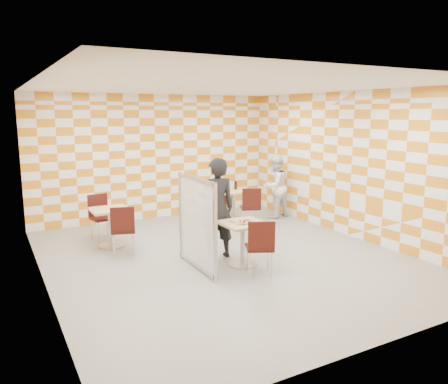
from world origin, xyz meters
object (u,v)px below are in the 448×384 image
at_px(main_table, 243,236).
at_px(chair_empty_near, 123,227).
at_px(chair_main_front, 260,244).
at_px(man_white, 275,186).
at_px(empty_table, 110,221).
at_px(chair_second_front, 251,204).
at_px(second_table, 233,200).
at_px(chair_empty_far, 100,213).
at_px(sport_bottle, 226,187).
at_px(chair_second_side, 217,201).
at_px(partition, 197,223).
at_px(man_dark, 217,208).
at_px(soda_bottle, 236,185).

height_order(main_table, chair_empty_near, chair_empty_near).
distance_m(chair_main_front, man_white, 4.07).
height_order(empty_table, chair_second_front, chair_second_front).
bearing_deg(chair_empty_near, second_table, 23.05).
bearing_deg(empty_table, chair_empty_far, 93.99).
relative_size(empty_table, sport_bottle, 3.75).
bearing_deg(chair_second_side, chair_empty_near, -153.49).
bearing_deg(main_table, partition, 167.14).
bearing_deg(chair_empty_near, empty_table, 95.28).
height_order(second_table, man_dark, man_dark).
height_order(chair_main_front, soda_bottle, soda_bottle).
bearing_deg(man_dark, chair_empty_near, -22.59).
xyz_separation_m(partition, soda_bottle, (2.28, 2.66, 0.06)).
bearing_deg(soda_bottle, chair_main_front, -114.23).
distance_m(chair_second_front, partition, 2.85).
relative_size(chair_main_front, man_white, 0.60).
height_order(partition, sport_bottle, partition).
bearing_deg(man_white, soda_bottle, -27.74).
xyz_separation_m(second_table, chair_empty_far, (-3.11, 0.01, 0.04)).
bearing_deg(man_white, chair_empty_far, -15.87).
bearing_deg(chair_main_front, man_white, 51.65).
bearing_deg(empty_table, soda_bottle, 12.43).
bearing_deg(man_white, chair_empty_near, 1.58).
relative_size(chair_empty_far, partition, 0.60).
distance_m(chair_empty_far, soda_bottle, 3.26).
bearing_deg(main_table, chair_second_front, 54.75).
bearing_deg(sport_bottle, chair_main_front, -110.21).
bearing_deg(empty_table, main_table, -51.42).
bearing_deg(sport_bottle, main_table, -113.38).
bearing_deg(chair_empty_near, man_white, 15.38).
bearing_deg(chair_empty_far, empty_table, -86.01).
bearing_deg(man_dark, partition, 43.60).
distance_m(chair_main_front, soda_bottle, 3.77).
bearing_deg(chair_second_side, main_table, -108.91).
relative_size(empty_table, partition, 0.48).
relative_size(main_table, sport_bottle, 3.75).
height_order(chair_empty_far, soda_bottle, soda_bottle).
relative_size(main_table, empty_table, 1.00).
bearing_deg(empty_table, man_dark, -45.76).
xyz_separation_m(main_table, man_dark, (-0.19, 0.58, 0.39)).
distance_m(main_table, man_white, 3.60).
height_order(empty_table, man_white, man_white).
distance_m(partition, sport_bottle, 3.28).
distance_m(chair_empty_far, man_white, 4.23).
distance_m(chair_second_side, partition, 3.10).
relative_size(main_table, man_dark, 0.42).
bearing_deg(main_table, second_table, 63.44).
relative_size(empty_table, chair_second_front, 0.81).
distance_m(chair_main_front, chair_empty_far, 3.75).
relative_size(second_table, sport_bottle, 3.75).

